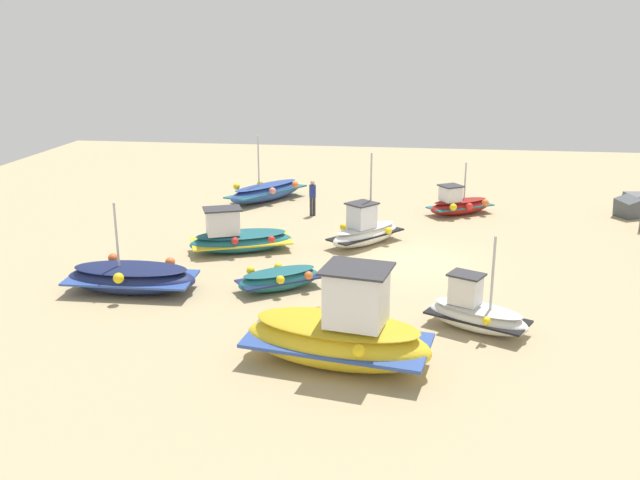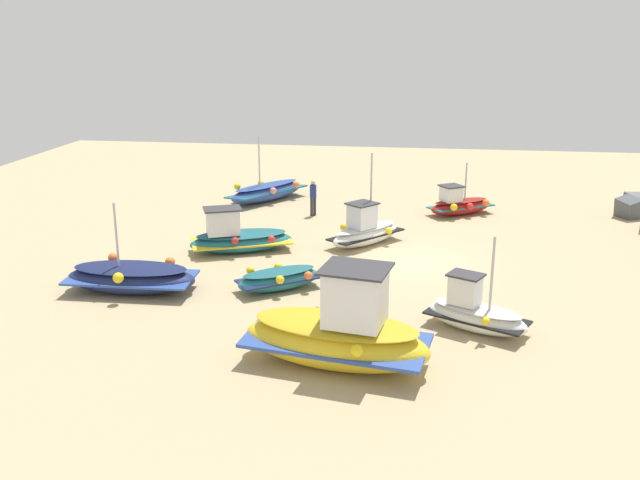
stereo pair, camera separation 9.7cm
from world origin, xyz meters
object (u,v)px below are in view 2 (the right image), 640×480
at_px(fishing_boat_0, 339,333).
at_px(fishing_boat_3, 279,279).
at_px(fishing_boat_6, 131,277).
at_px(fishing_boat_1, 267,191).
at_px(fishing_boat_7, 365,231).
at_px(person_walking, 313,195).
at_px(fishing_boat_4, 460,204).
at_px(fishing_boat_2, 475,313).
at_px(fishing_boat_5, 238,237).

height_order(fishing_boat_0, fishing_boat_3, fishing_boat_0).
height_order(fishing_boat_0, fishing_boat_6, fishing_boat_6).
xyz_separation_m(fishing_boat_3, fishing_boat_6, (0.89, -5.02, 0.11)).
height_order(fishing_boat_1, fishing_boat_7, fishing_boat_7).
bearing_deg(fishing_boat_7, person_walking, -106.72).
distance_m(fishing_boat_0, fishing_boat_4, 17.24).
height_order(fishing_boat_3, fishing_boat_7, fishing_boat_7).
bearing_deg(fishing_boat_2, person_walking, -34.69).
relative_size(fishing_boat_0, fishing_boat_4, 1.57).
xyz_separation_m(fishing_boat_2, fishing_boat_3, (-2.53, -6.51, -0.14)).
height_order(fishing_boat_0, fishing_boat_1, fishing_boat_1).
bearing_deg(fishing_boat_3, fishing_boat_5, -93.79).
bearing_deg(fishing_boat_6, fishing_boat_0, -31.43).
relative_size(fishing_boat_3, fishing_boat_7, 0.81).
distance_m(fishing_boat_1, person_walking, 4.01).
height_order(fishing_boat_5, fishing_boat_6, fishing_boat_6).
xyz_separation_m(fishing_boat_5, fishing_boat_6, (4.97, -2.52, -0.08)).
bearing_deg(fishing_boat_5, fishing_boat_1, -107.68).
height_order(fishing_boat_1, fishing_boat_6, fishing_boat_1).
height_order(fishing_boat_3, fishing_boat_6, fishing_boat_6).
distance_m(fishing_boat_3, fishing_boat_6, 5.10).
bearing_deg(fishing_boat_3, person_walking, -123.39).
distance_m(fishing_boat_1, fishing_boat_2, 18.22).
relative_size(fishing_boat_5, fishing_boat_7, 1.15).
relative_size(fishing_boat_0, fishing_boat_1, 1.12).
relative_size(fishing_boat_2, person_walking, 1.92).
relative_size(fishing_boat_2, fishing_boat_3, 1.07).
bearing_deg(person_walking, fishing_boat_3, -28.41).
height_order(fishing_boat_0, fishing_boat_4, fishing_boat_0).
height_order(fishing_boat_3, fishing_boat_5, fishing_boat_5).
bearing_deg(fishing_boat_3, fishing_boat_1, -111.27).
distance_m(fishing_boat_2, fishing_boat_6, 11.65).
bearing_deg(fishing_boat_2, fishing_boat_1, -30.82).
xyz_separation_m(fishing_boat_4, fishing_boat_5, (7.28, -9.20, 0.08)).
bearing_deg(fishing_boat_5, fishing_boat_6, 40.77).
bearing_deg(fishing_boat_2, fishing_boat_4, -63.87).
distance_m(fishing_boat_0, fishing_boat_1, 19.22).
bearing_deg(fishing_boat_6, person_walking, 65.83).
xyz_separation_m(fishing_boat_2, fishing_boat_5, (-6.61, -9.01, 0.05)).
height_order(fishing_boat_4, fishing_boat_6, fishing_boat_6).
bearing_deg(fishing_boat_2, fishing_boat_5, -9.34).
distance_m(fishing_boat_3, fishing_boat_5, 4.79).
bearing_deg(fishing_boat_4, fishing_boat_3, 26.35).
bearing_deg(fishing_boat_4, fishing_boat_2, 56.11).
bearing_deg(fishing_boat_7, fishing_boat_3, 16.21).
distance_m(fishing_boat_4, fishing_boat_5, 11.73).
relative_size(fishing_boat_6, person_walking, 2.61).
bearing_deg(person_walking, fishing_boat_5, -49.98).
xyz_separation_m(fishing_boat_0, fishing_boat_1, (-18.28, -5.93, -0.43)).
bearing_deg(fishing_boat_0, fishing_boat_5, 129.19).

